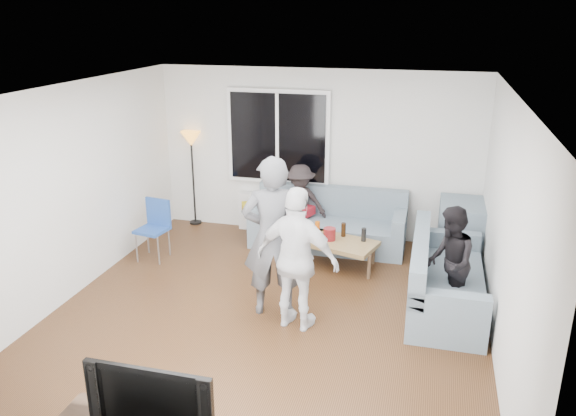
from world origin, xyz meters
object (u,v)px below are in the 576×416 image
(coffee_table, at_px, (335,254))
(side_chair, at_px, (152,231))
(player_right, at_px, (297,260))
(sofa_back_section, at_px, (328,219))
(sofa_right_section, at_px, (447,273))
(television, at_px, (156,394))
(spectator_right, at_px, (449,263))
(floor_lamp, at_px, (193,179))
(spectator_back, at_px, (300,204))
(player_left, at_px, (272,237))

(coffee_table, relative_size, side_chair, 1.28)
(player_right, bearing_deg, sofa_back_section, -75.69)
(sofa_back_section, relative_size, sofa_right_section, 1.15)
(side_chair, height_order, television, television)
(spectator_right, relative_size, television, 1.35)
(coffee_table, bearing_deg, spectator_right, -33.00)
(sofa_right_section, distance_m, side_chair, 4.09)
(floor_lamp, xyz_separation_m, spectator_back, (1.90, -0.36, -0.16))
(sofa_back_section, distance_m, spectator_back, 0.49)
(player_right, bearing_deg, sofa_right_section, -138.67)
(player_left, bearing_deg, sofa_right_section, -178.77)
(coffee_table, bearing_deg, player_right, -94.85)
(sofa_right_section, relative_size, coffee_table, 1.82)
(television, bearing_deg, sofa_right_section, 57.20)
(sofa_back_section, distance_m, floor_lamp, 2.40)
(television, bearing_deg, player_right, 78.16)
(side_chair, height_order, spectator_back, spectator_back)
(side_chair, bearing_deg, spectator_right, 1.12)
(spectator_back, relative_size, television, 1.25)
(sofa_right_section, xyz_separation_m, spectator_right, (0.00, -0.22, 0.24))
(floor_lamp, bearing_deg, player_right, -48.77)
(coffee_table, height_order, spectator_right, spectator_right)
(sofa_back_section, distance_m, side_chair, 2.59)
(sofa_right_section, bearing_deg, television, 147.20)
(sofa_right_section, bearing_deg, player_right, 119.53)
(television, bearing_deg, floor_lamp, 110.68)
(sofa_back_section, xyz_separation_m, side_chair, (-2.34, -1.11, 0.01))
(player_left, xyz_separation_m, television, (-0.14, -2.63, -0.23))
(player_right, height_order, spectator_back, player_right)
(spectator_back, bearing_deg, sofa_right_section, -53.23)
(coffee_table, bearing_deg, sofa_right_section, -26.60)
(side_chair, relative_size, player_left, 0.45)
(sofa_right_section, relative_size, spectator_back, 1.62)
(coffee_table, distance_m, spectator_right, 1.83)
(sofa_right_section, relative_size, side_chair, 2.33)
(coffee_table, bearing_deg, floor_lamp, 156.44)
(coffee_table, bearing_deg, player_left, -109.67)
(sofa_back_section, bearing_deg, coffee_table, -71.47)
(coffee_table, bearing_deg, side_chair, -171.83)
(floor_lamp, relative_size, spectator_right, 1.18)
(coffee_table, relative_size, player_right, 0.67)
(sofa_back_section, height_order, sofa_right_section, same)
(player_right, height_order, television, player_right)
(player_right, relative_size, spectator_right, 1.24)
(floor_lamp, distance_m, television, 5.52)
(player_right, bearing_deg, player_left, -24.39)
(sofa_back_section, height_order, side_chair, side_chair)
(sofa_back_section, bearing_deg, sofa_right_section, -40.52)
(player_left, distance_m, television, 2.65)
(coffee_table, distance_m, floor_lamp, 2.88)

